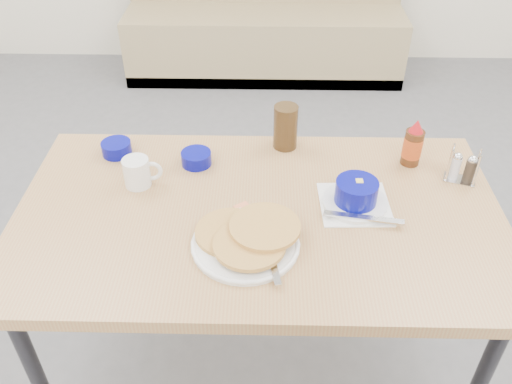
{
  "coord_description": "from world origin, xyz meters",
  "views": [
    {
      "loc": [
        0.02,
        -0.93,
        1.76
      ],
      "look_at": [
        -0.01,
        0.26,
        0.82
      ],
      "focal_mm": 38.0,
      "sensor_mm": 36.0,
      "label": 1
    }
  ],
  "objects_px": {
    "pancake_plate": "(247,239)",
    "creamer_bowl": "(117,148)",
    "dining_table": "(259,227)",
    "coffee_mug": "(138,172)",
    "booth_bench": "(265,22)",
    "amber_tumbler": "(286,127)",
    "syrup_bottle": "(413,145)",
    "condiment_caddy": "(462,170)",
    "butter_bowl": "(196,158)",
    "grits_setting": "(356,195)"
  },
  "relations": [
    {
      "from": "creamer_bowl",
      "to": "amber_tumbler",
      "type": "bearing_deg",
      "value": 5.93
    },
    {
      "from": "dining_table",
      "to": "coffee_mug",
      "type": "xyz_separation_m",
      "value": [
        -0.36,
        0.12,
        0.11
      ]
    },
    {
      "from": "creamer_bowl",
      "to": "amber_tumbler",
      "type": "height_order",
      "value": "amber_tumbler"
    },
    {
      "from": "creamer_bowl",
      "to": "syrup_bottle",
      "type": "distance_m",
      "value": 0.95
    },
    {
      "from": "booth_bench",
      "to": "dining_table",
      "type": "relative_size",
      "value": 1.36
    },
    {
      "from": "pancake_plate",
      "to": "amber_tumbler",
      "type": "xyz_separation_m",
      "value": [
        0.11,
        0.48,
        0.05
      ]
    },
    {
      "from": "creamer_bowl",
      "to": "syrup_bottle",
      "type": "relative_size",
      "value": 0.61
    },
    {
      "from": "syrup_bottle",
      "to": "dining_table",
      "type": "bearing_deg",
      "value": -152.39
    },
    {
      "from": "booth_bench",
      "to": "amber_tumbler",
      "type": "relative_size",
      "value": 12.75
    },
    {
      "from": "amber_tumbler",
      "to": "dining_table",
      "type": "bearing_deg",
      "value": -103.49
    },
    {
      "from": "dining_table",
      "to": "syrup_bottle",
      "type": "distance_m",
      "value": 0.56
    },
    {
      "from": "booth_bench",
      "to": "grits_setting",
      "type": "height_order",
      "value": "booth_bench"
    },
    {
      "from": "coffee_mug",
      "to": "condiment_caddy",
      "type": "height_order",
      "value": "condiment_caddy"
    },
    {
      "from": "grits_setting",
      "to": "butter_bowl",
      "type": "distance_m",
      "value": 0.52
    },
    {
      "from": "condiment_caddy",
      "to": "amber_tumbler",
      "type": "bearing_deg",
      "value": -179.14
    },
    {
      "from": "pancake_plate",
      "to": "coffee_mug",
      "type": "distance_m",
      "value": 0.42
    },
    {
      "from": "pancake_plate",
      "to": "grits_setting",
      "type": "relative_size",
      "value": 1.3
    },
    {
      "from": "dining_table",
      "to": "condiment_caddy",
      "type": "xyz_separation_m",
      "value": [
        0.61,
        0.16,
        0.1
      ]
    },
    {
      "from": "grits_setting",
      "to": "syrup_bottle",
      "type": "bearing_deg",
      "value": 47.16
    },
    {
      "from": "pancake_plate",
      "to": "condiment_caddy",
      "type": "bearing_deg",
      "value": 25.05
    },
    {
      "from": "pancake_plate",
      "to": "grits_setting",
      "type": "bearing_deg",
      "value": 29.4
    },
    {
      "from": "amber_tumbler",
      "to": "butter_bowl",
      "type": "bearing_deg",
      "value": -159.05
    },
    {
      "from": "grits_setting",
      "to": "condiment_caddy",
      "type": "xyz_separation_m",
      "value": [
        0.34,
        0.13,
        0.0
      ]
    },
    {
      "from": "coffee_mug",
      "to": "butter_bowl",
      "type": "distance_m",
      "value": 0.2
    },
    {
      "from": "pancake_plate",
      "to": "butter_bowl",
      "type": "height_order",
      "value": "pancake_plate"
    },
    {
      "from": "dining_table",
      "to": "amber_tumbler",
      "type": "relative_size",
      "value": 9.39
    },
    {
      "from": "dining_table",
      "to": "pancake_plate",
      "type": "bearing_deg",
      "value": -101.63
    },
    {
      "from": "dining_table",
      "to": "amber_tumbler",
      "type": "bearing_deg",
      "value": 76.51
    },
    {
      "from": "coffee_mug",
      "to": "amber_tumbler",
      "type": "bearing_deg",
      "value": 26.39
    },
    {
      "from": "coffee_mug",
      "to": "butter_bowl",
      "type": "bearing_deg",
      "value": 34.86
    },
    {
      "from": "pancake_plate",
      "to": "creamer_bowl",
      "type": "distance_m",
      "value": 0.61
    },
    {
      "from": "creamer_bowl",
      "to": "amber_tumbler",
      "type": "distance_m",
      "value": 0.56
    },
    {
      "from": "grits_setting",
      "to": "coffee_mug",
      "type": "bearing_deg",
      "value": 172.45
    },
    {
      "from": "butter_bowl",
      "to": "syrup_bottle",
      "type": "bearing_deg",
      "value": 1.64
    },
    {
      "from": "dining_table",
      "to": "grits_setting",
      "type": "height_order",
      "value": "grits_setting"
    },
    {
      "from": "dining_table",
      "to": "creamer_bowl",
      "type": "height_order",
      "value": "creamer_bowl"
    },
    {
      "from": "dining_table",
      "to": "butter_bowl",
      "type": "xyz_separation_m",
      "value": [
        -0.2,
        0.23,
        0.08
      ]
    },
    {
      "from": "booth_bench",
      "to": "amber_tumbler",
      "type": "distance_m",
      "value": 2.25
    },
    {
      "from": "amber_tumbler",
      "to": "creamer_bowl",
      "type": "bearing_deg",
      "value": -174.07
    },
    {
      "from": "butter_bowl",
      "to": "condiment_caddy",
      "type": "distance_m",
      "value": 0.82
    },
    {
      "from": "dining_table",
      "to": "grits_setting",
      "type": "distance_m",
      "value": 0.3
    },
    {
      "from": "grits_setting",
      "to": "syrup_bottle",
      "type": "height_order",
      "value": "syrup_bottle"
    },
    {
      "from": "creamer_bowl",
      "to": "butter_bowl",
      "type": "relative_size",
      "value": 1.01
    },
    {
      "from": "coffee_mug",
      "to": "syrup_bottle",
      "type": "relative_size",
      "value": 0.74
    },
    {
      "from": "dining_table",
      "to": "syrup_bottle",
      "type": "bearing_deg",
      "value": 27.61
    },
    {
      "from": "dining_table",
      "to": "coffee_mug",
      "type": "height_order",
      "value": "coffee_mug"
    },
    {
      "from": "dining_table",
      "to": "pancake_plate",
      "type": "relative_size",
      "value": 4.72
    },
    {
      "from": "dining_table",
      "to": "butter_bowl",
      "type": "height_order",
      "value": "butter_bowl"
    },
    {
      "from": "dining_table",
      "to": "coffee_mug",
      "type": "bearing_deg",
      "value": 161.9
    },
    {
      "from": "coffee_mug",
      "to": "amber_tumbler",
      "type": "relative_size",
      "value": 0.79
    }
  ]
}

